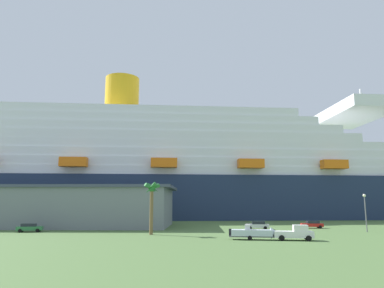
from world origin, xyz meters
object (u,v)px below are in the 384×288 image
Objects in this scene: cruise_ship at (202,176)px; parked_car_green_wagon at (30,227)px; small_boat_on_trailer at (256,233)px; street_lamp at (365,207)px; parked_car_red_hatchback at (312,224)px; parked_car_silver_sedan at (258,225)px; pickup_truck at (295,233)px; palm_tree at (152,194)px.

cruise_ship is 69.24m from parked_car_green_wagon.
street_lamp reaches higher than small_boat_on_trailer.
parked_car_red_hatchback is at bearing 7.98° from parked_car_green_wagon.
cruise_ship reaches higher than small_boat_on_trailer.
pickup_truck is at bearing -88.70° from parked_car_silver_sedan.
pickup_truck is 1.19× the size of parked_car_silver_sedan.
pickup_truck is 0.65× the size of palm_tree.
parked_car_silver_sedan is (44.53, 5.71, 0.00)m from parked_car_green_wagon.
cruise_ship is at bearing 114.37° from street_lamp.
cruise_ship reaches higher than street_lamp.
small_boat_on_trailer is 22.04m from parked_car_silver_sedan.
palm_tree is 25.27m from parked_car_silver_sedan.
parked_car_silver_sedan is (-18.90, 8.20, -3.85)m from street_lamp.
palm_tree reaches higher than parked_car_green_wagon.
palm_tree reaches higher than small_boat_on_trailer.
pickup_truck is 24.81m from palm_tree.
pickup_truck is at bearing -20.44° from parked_car_green_wagon.
street_lamp is 12.89m from parked_car_red_hatchback.
street_lamp is at bearing 28.96° from small_boat_on_trailer.
parked_car_silver_sedan is (-12.46, -2.28, 0.00)m from parked_car_red_hatchback.
pickup_truck reaches higher than parked_car_silver_sedan.
small_boat_on_trailer is at bearing -29.71° from palm_tree.
street_lamp reaches higher than parked_car_silver_sedan.
parked_car_red_hatchback is (33.74, 14.47, -6.07)m from palm_tree.
parked_car_silver_sedan is at bearing -81.04° from cruise_ship.
pickup_truck is 22.51m from parked_car_silver_sedan.
cruise_ship is at bearing 92.40° from small_boat_on_trailer.
palm_tree is 1.28× the size of street_lamp.
palm_tree is 1.91× the size of parked_car_red_hatchback.
parked_car_red_hatchback is at bearing 23.22° from palm_tree.
cruise_ship is 49.32× the size of parked_car_red_hatchback.
palm_tree is 24.89m from parked_car_green_wagon.
small_boat_on_trailer is at bearing -21.74° from parked_car_green_wagon.
parked_car_green_wagon and parked_car_red_hatchback have the same top height.
parked_car_silver_sedan is at bearing 156.56° from street_lamp.
palm_tree is 40.45m from street_lamp.
small_boat_on_trailer is (3.06, -72.91, -14.02)m from cruise_ship.
palm_tree is 1.84× the size of parked_car_silver_sedan.
parked_car_green_wagon is at bearing 158.26° from small_boat_on_trailer.
palm_tree is (-16.23, 9.26, 5.94)m from small_boat_on_trailer.
palm_tree is at bearing -156.78° from parked_car_red_hatchback.
parked_car_silver_sedan is (-0.51, 22.50, -0.21)m from pickup_truck.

